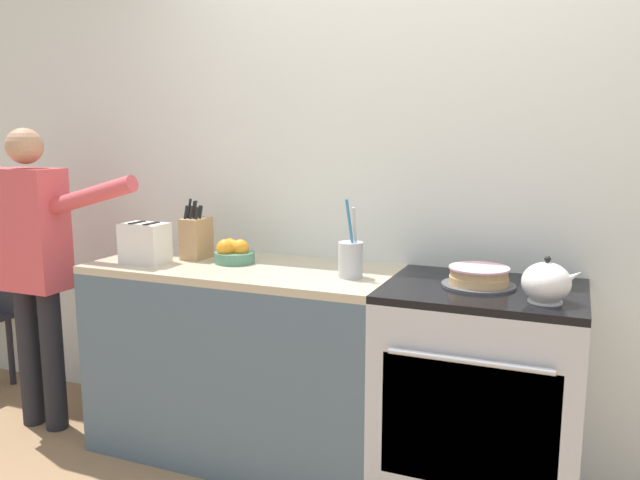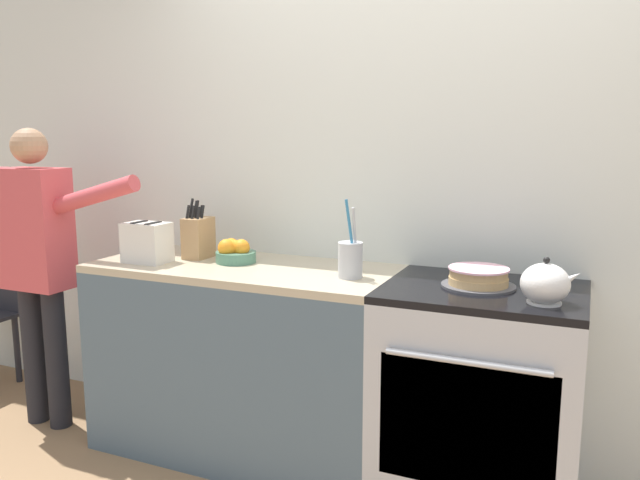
% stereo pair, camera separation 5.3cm
% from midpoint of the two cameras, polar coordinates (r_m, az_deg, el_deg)
% --- Properties ---
extents(wall_back, '(8.00, 0.04, 2.60)m').
position_cam_midpoint_polar(wall_back, '(2.89, 8.49, 5.34)').
color(wall_back, silver).
rests_on(wall_back, ground_plane).
extents(counter_cabinet, '(1.42, 0.63, 0.91)m').
position_cam_midpoint_polar(counter_cabinet, '(3.04, -7.49, -10.76)').
color(counter_cabinet, '#4C6070').
rests_on(counter_cabinet, ground_plane).
extents(stove_range, '(0.78, 0.66, 0.91)m').
position_cam_midpoint_polar(stove_range, '(2.70, 13.77, -13.68)').
color(stove_range, '#B7BABF').
rests_on(stove_range, ground_plane).
extents(layer_cake, '(0.29, 0.29, 0.08)m').
position_cam_midpoint_polar(layer_cake, '(2.55, 13.74, -3.33)').
color(layer_cake, '#4C4C51').
rests_on(layer_cake, stove_range).
extents(tea_kettle, '(0.21, 0.17, 0.17)m').
position_cam_midpoint_polar(tea_kettle, '(2.37, 19.42, -3.71)').
color(tea_kettle, white).
rests_on(tea_kettle, stove_range).
extents(knife_block, '(0.10, 0.15, 0.29)m').
position_cam_midpoint_polar(knife_block, '(3.10, -11.72, 0.23)').
color(knife_block, tan).
rests_on(knife_block, counter_cabinet).
extents(utensil_crock, '(0.10, 0.10, 0.34)m').
position_cam_midpoint_polar(utensil_crock, '(2.63, 2.25, -1.73)').
color(utensil_crock, '#B7BABF').
rests_on(utensil_crock, counter_cabinet).
extents(fruit_bowl, '(0.19, 0.19, 0.12)m').
position_cam_midpoint_polar(fruit_bowl, '(2.97, -8.44, -1.09)').
color(fruit_bowl, '#4C7F66').
rests_on(fruit_bowl, counter_cabinet).
extents(toaster, '(0.22, 0.14, 0.19)m').
position_cam_midpoint_polar(toaster, '(3.05, -16.19, -0.27)').
color(toaster, silver).
rests_on(toaster, counter_cabinet).
extents(person_baker, '(0.90, 0.20, 1.54)m').
position_cam_midpoint_polar(person_baker, '(3.45, -25.07, -1.20)').
color(person_baker, black).
rests_on(person_baker, ground_plane).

